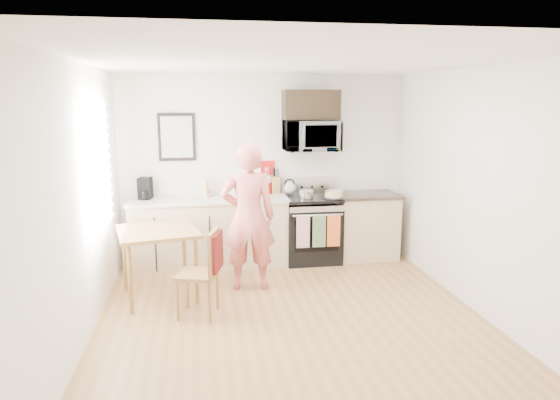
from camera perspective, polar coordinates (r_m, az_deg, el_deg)
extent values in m
plane|color=olive|center=(5.27, 1.54, -13.85)|extent=(4.60, 4.60, 0.00)
cube|color=silver|center=(7.11, -1.83, 3.71)|extent=(4.00, 0.04, 2.60)
cube|color=silver|center=(2.72, 10.76, -9.20)|extent=(4.00, 0.04, 2.60)
cube|color=silver|center=(4.91, -21.99, -0.58)|extent=(0.04, 4.60, 2.60)
cube|color=silver|center=(5.59, 22.22, 0.77)|extent=(0.04, 4.60, 2.60)
cube|color=white|center=(4.78, 1.71, 15.61)|extent=(4.00, 4.60, 0.04)
cube|color=silver|center=(5.64, -20.22, 3.58)|extent=(0.02, 1.40, 1.50)
cube|color=silver|center=(5.64, -20.12, 3.58)|extent=(0.01, 1.30, 1.40)
cube|color=tan|center=(6.92, -8.06, -3.78)|extent=(2.10, 0.60, 0.90)
cube|color=beige|center=(6.82, -8.17, 0.04)|extent=(2.14, 0.64, 0.04)
cube|color=tan|center=(7.30, 9.74, -3.04)|extent=(0.84, 0.60, 0.90)
cube|color=black|center=(7.20, 9.86, 0.59)|extent=(0.88, 0.64, 0.04)
cube|color=black|center=(7.08, 3.63, -3.88)|extent=(0.76, 0.65, 0.77)
cube|color=black|center=(6.77, 4.22, -4.05)|extent=(0.61, 0.02, 0.45)
cube|color=silver|center=(6.69, 4.26, -1.32)|extent=(0.74, 0.02, 0.14)
cylinder|color=silver|center=(6.65, 4.35, -1.74)|extent=(0.68, 0.02, 0.02)
cube|color=black|center=(6.96, 3.68, 0.20)|extent=(0.76, 0.65, 0.04)
cube|color=silver|center=(7.20, 3.22, 1.71)|extent=(0.76, 0.08, 0.24)
cube|color=silver|center=(6.66, 2.65, -3.66)|extent=(0.18, 0.02, 0.44)
cube|color=#546B47|center=(6.71, 4.50, -3.58)|extent=(0.18, 0.02, 0.44)
cube|color=#B7551B|center=(6.76, 6.15, -3.50)|extent=(0.18, 0.02, 0.44)
imported|color=silver|center=(6.95, 3.58, 7.34)|extent=(0.76, 0.51, 0.42)
cube|color=black|center=(6.98, 3.54, 10.81)|extent=(0.76, 0.35, 0.40)
cube|color=black|center=(6.99, -11.71, 7.07)|extent=(0.50, 0.03, 0.65)
cube|color=#A6AAA1|center=(6.97, -11.72, 7.06)|extent=(0.42, 0.01, 0.56)
cube|color=#B7150F|center=(7.10, -1.41, 3.71)|extent=(0.20, 0.02, 0.20)
imported|color=#B63E32|center=(5.92, -3.64, -1.95)|extent=(0.67, 0.46, 1.77)
cube|color=brown|center=(5.82, -13.81, -3.51)|extent=(0.86, 0.86, 0.04)
cylinder|color=brown|center=(5.57, -16.76, -8.70)|extent=(0.05, 0.05, 0.76)
cylinder|color=brown|center=(5.66, -9.53, -8.04)|extent=(0.05, 0.05, 0.76)
cylinder|color=brown|center=(6.24, -17.33, -6.55)|extent=(0.05, 0.05, 0.76)
cylinder|color=brown|center=(6.32, -10.88, -6.00)|extent=(0.05, 0.05, 0.76)
cube|color=brown|center=(5.34, -9.43, -8.39)|extent=(0.49, 0.49, 0.04)
cube|color=brown|center=(5.22, -7.53, -5.97)|extent=(0.14, 0.39, 0.47)
cube|color=#57100E|center=(5.21, -7.27, -5.88)|extent=(0.15, 0.36, 0.39)
cylinder|color=brown|center=(5.33, -11.62, -11.27)|extent=(0.03, 0.03, 0.43)
cylinder|color=brown|center=(5.23, -8.06, -11.55)|extent=(0.03, 0.03, 0.43)
cylinder|color=brown|center=(5.62, -10.55, -9.99)|extent=(0.03, 0.03, 0.43)
cylinder|color=brown|center=(5.53, -7.17, -10.23)|extent=(0.03, 0.03, 0.43)
cube|color=brown|center=(7.08, -0.53, 1.75)|extent=(0.12, 0.16, 0.24)
cylinder|color=#B7150F|center=(7.05, -1.48, 1.34)|extent=(0.13, 0.13, 0.16)
imported|color=silver|center=(6.98, -8.27, 0.66)|extent=(0.21, 0.21, 0.05)
cube|color=#D3B57E|center=(6.92, -8.61, 1.34)|extent=(0.11, 0.11, 0.23)
cube|color=black|center=(6.93, -15.15, 1.32)|extent=(0.19, 0.22, 0.29)
cylinder|color=black|center=(6.85, -15.20, 0.60)|extent=(0.11, 0.11, 0.11)
cube|color=#D9C072|center=(6.61, -3.60, 0.46)|extent=(0.33, 0.20, 0.11)
cylinder|color=black|center=(6.86, 6.20, 0.27)|extent=(0.30, 0.30, 0.02)
cylinder|color=tan|center=(6.86, 6.21, 0.70)|extent=(0.25, 0.25, 0.08)
sphere|color=silver|center=(7.10, 1.09, 1.37)|extent=(0.17, 0.17, 0.17)
cone|color=silver|center=(7.09, 1.09, 2.10)|extent=(0.06, 0.06, 0.06)
torus|color=black|center=(7.10, 1.09, 1.80)|extent=(0.16, 0.02, 0.16)
cylinder|color=silver|center=(6.85, 3.00, 0.67)|extent=(0.20, 0.20, 0.10)
cylinder|color=black|center=(6.70, 3.34, 0.77)|extent=(0.03, 0.18, 0.02)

